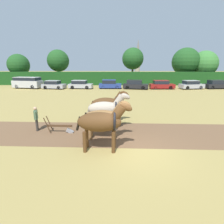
{
  "coord_description": "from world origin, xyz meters",
  "views": [
    {
      "loc": [
        -1.04,
        -7.77,
        4.09
      ],
      "look_at": [
        -1.26,
        3.34,
        1.1
      ],
      "focal_mm": 28.0,
      "sensor_mm": 36.0,
      "label": 1
    }
  ],
  "objects": [
    {
      "name": "draft_horse_trail_left",
      "position": [
        -1.63,
        3.07,
        1.39
      ],
      "size": [
        2.84,
        1.02,
        2.48
      ],
      "rotation": [
        0.0,
        0.0,
        -0.02
      ],
      "color": "#B2A38E",
      "rests_on": "ground"
    },
    {
      "name": "church_spire",
      "position": [
        8.34,
        69.76,
        7.61
      ],
      "size": [
        2.24,
        2.24,
        14.53
      ],
      "color": "gray",
      "rests_on": "ground"
    },
    {
      "name": "plow",
      "position": [
        -4.37,
        2.4,
        0.33
      ],
      "size": [
        1.78,
        0.47,
        1.13
      ],
      "rotation": [
        0.0,
        0.0,
        -0.02
      ],
      "color": "#4C331E",
      "rests_on": "ground"
    },
    {
      "name": "draft_horse_lead_right",
      "position": [
        -1.66,
        1.61,
        1.26
      ],
      "size": [
        2.78,
        0.92,
        2.3
      ],
      "rotation": [
        0.0,
        0.0,
        -0.02
      ],
      "color": "brown",
      "rests_on": "ground"
    },
    {
      "name": "parked_van",
      "position": [
        -17.03,
        23.92,
        1.05
      ],
      "size": [
        5.45,
        3.0,
        2.02
      ],
      "rotation": [
        0.0,
        0.0,
        -0.19
      ],
      "color": "#BCBCC1",
      "rests_on": "ground"
    },
    {
      "name": "tree_center",
      "position": [
        14.73,
        33.4,
        4.85
      ],
      "size": [
        6.03,
        6.03,
        7.88
      ],
      "color": "brown",
      "rests_on": "ground"
    },
    {
      "name": "tree_center_left",
      "position": [
        2.87,
        33.52,
        5.49
      ],
      "size": [
        4.82,
        4.82,
        7.92
      ],
      "color": "#4C3823",
      "rests_on": "ground"
    },
    {
      "name": "parked_car_far_right",
      "position": [
        12.34,
        23.45,
        0.73
      ],
      "size": [
        4.36,
        2.51,
        1.51
      ],
      "rotation": [
        0.0,
        0.0,
        0.2
      ],
      "color": "#A8A8B2",
      "rests_on": "ground"
    },
    {
      "name": "parked_car_right",
      "position": [
        7.11,
        23.44,
        0.73
      ],
      "size": [
        4.27,
        1.86,
        1.52
      ],
      "rotation": [
        0.0,
        0.0,
        0.01
      ],
      "color": "maroon",
      "rests_on": "ground"
    },
    {
      "name": "parked_car_end_right",
      "position": [
        16.98,
        24.0,
        0.73
      ],
      "size": [
        4.13,
        2.21,
        1.53
      ],
      "rotation": [
        0.0,
        0.0,
        0.13
      ],
      "color": "black",
      "rests_on": "ground"
    },
    {
      "name": "tree_far_left",
      "position": [
        -22.85,
        32.42,
        4.14
      ],
      "size": [
        4.76,
        4.76,
        6.53
      ],
      "color": "#423323",
      "rests_on": "ground"
    },
    {
      "name": "ground_plane",
      "position": [
        0.0,
        0.0,
        0.0
      ],
      "size": [
        240.0,
        240.0,
        0.0
      ],
      "primitive_type": "plane",
      "color": "#998447"
    },
    {
      "name": "parked_car_center_right",
      "position": [
        2.47,
        23.27,
        0.75
      ],
      "size": [
        4.62,
        2.64,
        1.57
      ],
      "rotation": [
        0.0,
        0.0,
        -0.21
      ],
      "color": "black",
      "rests_on": "ground"
    },
    {
      "name": "plowed_furrow_strip",
      "position": [
        -5.65,
        2.42,
        0.0
      ],
      "size": [
        25.99,
        4.54,
        0.01
      ],
      "primitive_type": "cube",
      "rotation": [
        0.0,
        0.0,
        -0.02
      ],
      "color": "brown",
      "rests_on": "ground"
    },
    {
      "name": "tree_left",
      "position": [
        -13.99,
        32.94,
        5.04
      ],
      "size": [
        4.85,
        4.85,
        7.48
      ],
      "color": "brown",
      "rests_on": "ground"
    },
    {
      "name": "draft_horse_lead_left",
      "position": [
        -1.7,
        0.15,
        1.46
      ],
      "size": [
        2.77,
        1.04,
        2.47
      ],
      "rotation": [
        0.0,
        0.0,
        -0.02
      ],
      "color": "#513319",
      "rests_on": "ground"
    },
    {
      "name": "parked_car_center_left",
      "position": [
        -7.33,
        23.57,
        0.72
      ],
      "size": [
        4.34,
        2.07,
        1.49
      ],
      "rotation": [
        0.0,
        0.0,
        -0.09
      ],
      "color": "#A8A8B2",
      "rests_on": "ground"
    },
    {
      "name": "parked_car_left",
      "position": [
        -12.03,
        23.2,
        0.71
      ],
      "size": [
        4.2,
        2.35,
        1.48
      ],
      "rotation": [
        0.0,
        0.0,
        -0.13
      ],
      "color": "#9E9EA8",
      "rests_on": "ground"
    },
    {
      "name": "draft_horse_trail_right",
      "position": [
        -1.6,
        4.52,
        1.36
      ],
      "size": [
        2.84,
        1.08,
        2.41
      ],
      "rotation": [
        0.0,
        0.0,
        -0.02
      ],
      "color": "#513319",
      "rests_on": "ground"
    },
    {
      "name": "hedgerow",
      "position": [
        0.0,
        29.73,
        1.37
      ],
      "size": [
        62.85,
        1.38,
        2.75
      ],
      "primitive_type": "cube",
      "color": "#194719",
      "rests_on": "ground"
    },
    {
      "name": "parked_car_center",
      "position": [
        -2.04,
        23.86,
        0.74
      ],
      "size": [
        4.0,
        1.77,
        1.57
      ],
      "rotation": [
        0.0,
        0.0,
        -0.02
      ],
      "color": "navy",
      "rests_on": "ground"
    },
    {
      "name": "farmer_at_plow",
      "position": [
        -6.08,
        2.75,
        0.9
      ],
      "size": [
        0.34,
        0.61,
        1.57
      ],
      "rotation": [
        0.0,
        0.0,
        0.34
      ],
      "color": "#38332D",
      "rests_on": "ground"
    },
    {
      "name": "tree_center_right",
      "position": [
        19.01,
        33.49,
        4.34
      ],
      "size": [
        5.81,
        5.81,
        7.25
      ],
      "color": "#4C3823",
      "rests_on": "ground"
    },
    {
      "name": "farmer_beside_team",
      "position": [
        -0.94,
        6.45,
        0.93
      ],
      "size": [
        0.4,
        0.64,
        1.61
      ],
      "rotation": [
        0.0,
        0.0,
        0.01
      ],
      "color": "#28334C",
      "rests_on": "ground"
    }
  ]
}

